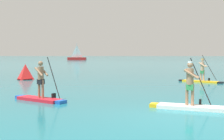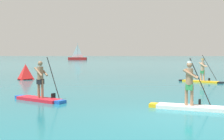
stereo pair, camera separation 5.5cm
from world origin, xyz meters
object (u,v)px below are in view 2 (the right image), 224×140
(race_marker_buoy, at_px, (26,73))
(sailboat_left_horizon, at_px, (78,58))
(paddleboarder_mid_center, at_px, (191,101))
(paddleboarder_far_right, at_px, (201,77))
(paddleboarder_near_left, at_px, (40,93))

(race_marker_buoy, relative_size, sailboat_left_horizon, 0.22)
(paddleboarder_mid_center, relative_size, paddleboarder_far_right, 1.07)
(paddleboarder_mid_center, bearing_deg, paddleboarder_near_left, -176.94)
(paddleboarder_mid_center, relative_size, sailboat_left_horizon, 0.54)
(paddleboarder_mid_center, height_order, paddleboarder_far_right, paddleboarder_far_right)
(paddleboarder_near_left, bearing_deg, sailboat_left_horizon, 129.44)
(paddleboarder_far_right, relative_size, sailboat_left_horizon, 0.50)
(paddleboarder_far_right, xyz_separation_m, sailboat_left_horizon, (-22.17, 68.65, 0.31))
(paddleboarder_mid_center, bearing_deg, paddleboarder_far_right, 91.54)
(sailboat_left_horizon, bearing_deg, race_marker_buoy, -81.52)
(sailboat_left_horizon, bearing_deg, paddleboarder_mid_center, -75.14)
(paddleboarder_near_left, height_order, paddleboarder_far_right, paddleboarder_far_right)
(paddleboarder_far_right, height_order, race_marker_buoy, paddleboarder_far_right)
(paddleboarder_near_left, distance_m, paddleboarder_mid_center, 6.35)
(paddleboarder_near_left, bearing_deg, race_marker_buoy, 143.44)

